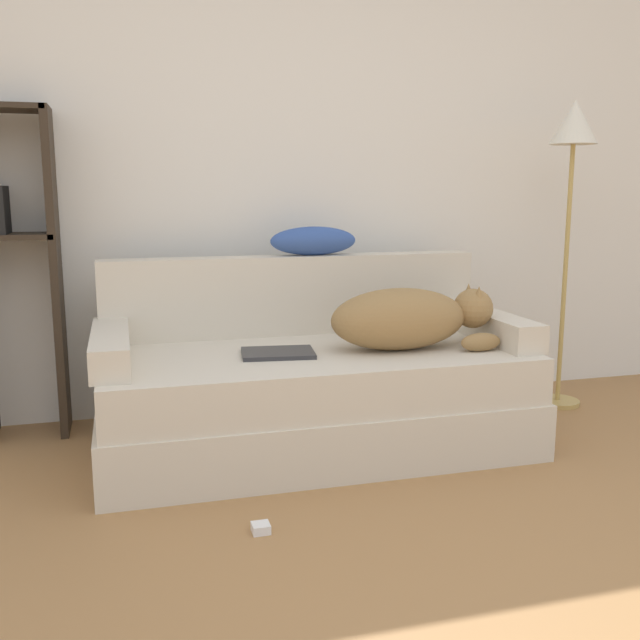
# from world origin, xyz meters

# --- Properties ---
(wall_back) EXTENTS (7.93, 0.06, 2.70)m
(wall_back) POSITION_xyz_m (0.00, 2.34, 1.35)
(wall_back) COLOR silver
(wall_back) RESTS_ON ground_plane
(couch) EXTENTS (1.88, 0.93, 0.45)m
(couch) POSITION_xyz_m (-0.06, 1.63, 0.22)
(couch) COLOR beige
(couch) RESTS_ON ground_plane
(couch_backrest) EXTENTS (1.84, 0.15, 0.38)m
(couch_backrest) POSITION_xyz_m (-0.06, 2.02, 0.64)
(couch_backrest) COLOR beige
(couch_backrest) RESTS_ON couch
(couch_arm_left) EXTENTS (0.15, 0.74, 0.13)m
(couch_arm_left) POSITION_xyz_m (-0.92, 1.62, 0.51)
(couch_arm_left) COLOR beige
(couch_arm_left) RESTS_ON couch
(couch_arm_right) EXTENTS (0.15, 0.74, 0.13)m
(couch_arm_right) POSITION_xyz_m (0.81, 1.62, 0.51)
(couch_arm_right) COLOR beige
(couch_arm_right) RESTS_ON couch
(dog) EXTENTS (0.76, 0.32, 0.28)m
(dog) POSITION_xyz_m (0.35, 1.53, 0.59)
(dog) COLOR olive
(dog) RESTS_ON couch
(laptop) EXTENTS (0.33, 0.25, 0.02)m
(laptop) POSITION_xyz_m (-0.23, 1.57, 0.46)
(laptop) COLOR #2D2D30
(laptop) RESTS_ON couch
(throw_pillow) EXTENTS (0.43, 0.15, 0.14)m
(throw_pillow) POSITION_xyz_m (0.05, 2.03, 0.90)
(throw_pillow) COLOR #335199
(throw_pillow) RESTS_ON couch_backrest
(bookshelf) EXTENTS (0.37, 0.26, 1.52)m
(bookshelf) POSITION_xyz_m (-1.33, 2.16, 0.84)
(bookshelf) COLOR #2D2319
(bookshelf) RESTS_ON ground_plane
(floor_lamp) EXTENTS (0.24, 0.24, 1.60)m
(floor_lamp) POSITION_xyz_m (1.39, 1.90, 1.31)
(floor_lamp) COLOR tan
(floor_lamp) RESTS_ON ground_plane
(power_adapter) EXTENTS (0.06, 0.06, 0.03)m
(power_adapter) POSITION_xyz_m (-0.45, 0.88, 0.02)
(power_adapter) COLOR white
(power_adapter) RESTS_ON ground_plane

